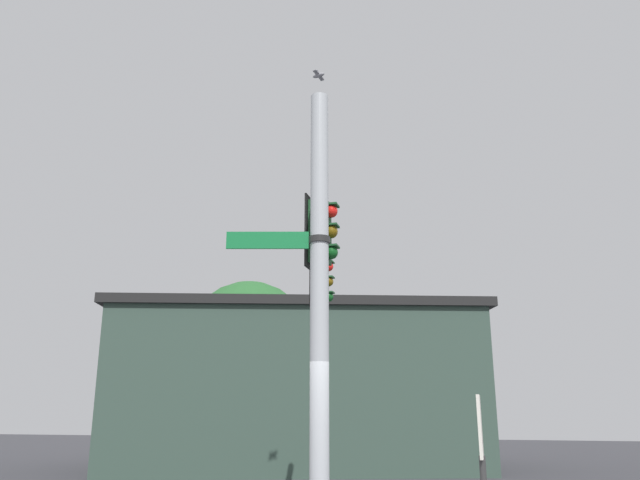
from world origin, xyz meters
TOP-DOWN VIEW (x-y plane):
  - signal_pole at (0.00, 0.00)m, footprint 0.23×0.23m
  - mast_arm at (-3.35, -0.89)m, footprint 6.75×1.94m
  - traffic_light_nearest_pole at (-2.11, -0.54)m, footprint 0.54×0.49m
  - traffic_light_mid_inner at (-5.98, -1.57)m, footprint 0.54×0.49m
  - street_name_sign at (0.09, -0.35)m, footprint 0.45×1.27m
  - bird_flying at (-3.98, -1.10)m, footprint 0.36×0.30m
  - storefront_building at (-14.92, -4.90)m, footprint 11.86×14.51m
  - tree_by_storefront at (-14.10, -6.50)m, footprint 4.69×4.69m
  - historical_marker at (-1.05, 1.79)m, footprint 0.60×0.08m

SIDE VIEW (x-z plane):
  - historical_marker at x=-1.05m, z-range 0.34..2.47m
  - storefront_building at x=-14.92m, z-range 0.01..5.49m
  - signal_pole at x=0.00m, z-range 0.00..6.02m
  - street_name_sign at x=0.09m, z-range 3.90..4.12m
  - tree_by_storefront at x=-14.10m, z-range 0.95..7.56m
  - traffic_light_nearest_pole at x=-2.11m, z-range 4.09..5.41m
  - traffic_light_mid_inner at x=-5.98m, z-range 4.09..5.41m
  - mast_arm at x=-3.35m, z-range 5.45..5.61m
  - bird_flying at x=-3.98m, z-range 8.72..8.82m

